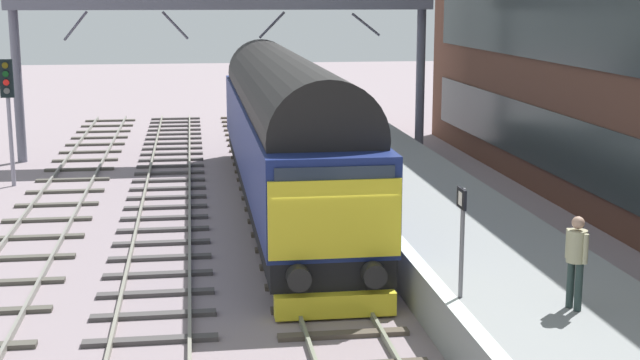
# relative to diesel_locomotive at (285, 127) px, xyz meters

# --- Properties ---
(ground_plane) EXTENTS (140.00, 140.00, 0.00)m
(ground_plane) POSITION_rel_diesel_locomotive_xyz_m (-0.00, -8.43, -2.49)
(ground_plane) COLOR gray
(ground_plane) RESTS_ON ground
(track_main) EXTENTS (2.50, 60.00, 0.15)m
(track_main) POSITION_rel_diesel_locomotive_xyz_m (-0.00, -8.43, -2.43)
(track_main) COLOR gray
(track_main) RESTS_ON ground
(track_adjacent_west) EXTENTS (2.50, 60.00, 0.15)m
(track_adjacent_west) POSITION_rel_diesel_locomotive_xyz_m (-3.60, -8.43, -2.43)
(track_adjacent_west) COLOR gray
(track_adjacent_west) RESTS_ON ground
(station_platform) EXTENTS (4.00, 44.00, 1.01)m
(station_platform) POSITION_rel_diesel_locomotive_xyz_m (3.60, -8.43, -1.99)
(station_platform) COLOR gray
(station_platform) RESTS_ON ground
(diesel_locomotive) EXTENTS (2.74, 19.63, 4.68)m
(diesel_locomotive) POSITION_rel_diesel_locomotive_xyz_m (0.00, 0.00, 0.00)
(diesel_locomotive) COLOR black
(diesel_locomotive) RESTS_ON ground
(signal_post_mid) EXTENTS (0.44, 0.22, 4.28)m
(signal_post_mid) POSITION_rel_diesel_locomotive_xyz_m (-8.78, 4.54, 0.31)
(signal_post_mid) COLOR gray
(signal_post_mid) RESTS_ON ground
(platform_number_sign) EXTENTS (0.10, 0.44, 2.00)m
(platform_number_sign) POSITION_rel_diesel_locomotive_xyz_m (1.95, -11.61, -0.16)
(platform_number_sign) COLOR slate
(platform_number_sign) RESTS_ON station_platform
(waiting_passenger) EXTENTS (0.43, 0.49, 1.64)m
(waiting_passenger) POSITION_rel_diesel_locomotive_xyz_m (3.72, -12.48, -0.50)
(waiting_passenger) COLOR #273734
(waiting_passenger) RESTS_ON station_platform
(overhead_footbridge) EXTENTS (16.21, 2.00, 6.31)m
(overhead_footbridge) POSITION_rel_diesel_locomotive_xyz_m (-1.41, 9.23, 3.30)
(overhead_footbridge) COLOR slate
(overhead_footbridge) RESTS_ON ground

